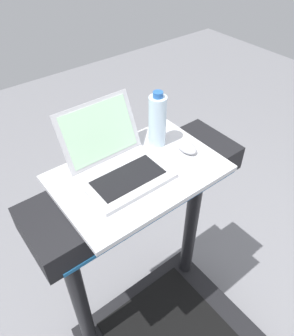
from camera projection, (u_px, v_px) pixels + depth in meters
The scene contains 4 objects.
desk_board at pixel (139, 173), 1.22m from camera, with size 0.62×0.42×0.02m, color silver.
laptop at pixel (117, 162), 1.18m from camera, with size 0.31×0.32×0.23m.
computer_mouse at pixel (187, 147), 1.29m from camera, with size 0.06×0.10×0.03m, color #B2B2B7.
water_bottle at pixel (157, 121), 1.27m from camera, with size 0.07×0.07×0.23m.
Camera 1 is at (-0.53, -0.03, 1.95)m, focal length 34.71 mm.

